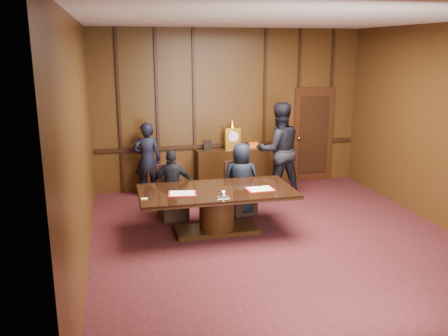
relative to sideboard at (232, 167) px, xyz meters
name	(u,v)px	position (x,y,z in m)	size (l,w,h in m)	color
room	(286,138)	(0.07, -3.12, 1.24)	(7.00, 7.04, 3.50)	black
sideboard	(232,167)	(0.00, 0.00, 0.00)	(1.60, 0.45, 1.54)	black
conference_table	(217,204)	(-0.90, -2.50, 0.02)	(2.62, 1.32, 0.76)	black
folder_left	(182,194)	(-1.50, -2.62, 0.28)	(0.50, 0.39, 0.02)	maroon
folder_right	(260,189)	(-0.19, -2.67, 0.28)	(0.48, 0.35, 0.02)	maroon
inkstand	(223,194)	(-0.90, -2.95, 0.33)	(0.20, 0.14, 0.12)	white
notepad	(144,199)	(-2.13, -2.75, 0.28)	(0.10, 0.07, 0.01)	#D3CF67
chair_left	(172,203)	(-1.56, -1.63, -0.19)	(0.56, 0.56, 0.99)	black
chair_right	(240,198)	(-0.26, -1.63, -0.19)	(0.59, 0.59, 0.99)	black
signatory_left	(173,185)	(-1.55, -1.70, 0.17)	(0.77, 0.32, 1.31)	black
signatory_right	(241,179)	(-0.25, -1.70, 0.20)	(0.67, 0.44, 1.37)	black
witness_left	(147,160)	(-1.88, -0.16, 0.31)	(0.58, 0.38, 1.59)	black
witness_right	(279,150)	(0.81, -0.78, 0.52)	(0.97, 0.76, 2.00)	black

